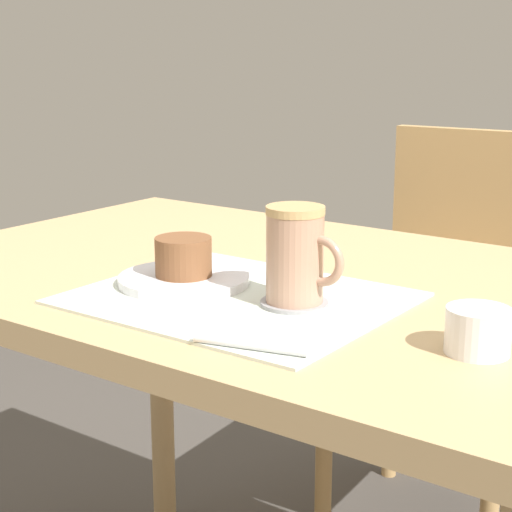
{
  "coord_description": "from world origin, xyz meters",
  "views": [
    {
      "loc": [
        0.69,
        -0.97,
        1.05
      ],
      "look_at": [
        0.05,
        -0.09,
        0.78
      ],
      "focal_mm": 60.0,
      "sensor_mm": 36.0,
      "label": 1
    }
  ],
  "objects_px": {
    "wooden_chair": "(453,310)",
    "sugar_bowl": "(478,331)",
    "pastry_plate": "(184,280)",
    "dining_table": "(266,331)",
    "coffee_mug": "(297,255)",
    "pastry": "(183,257)"
  },
  "relations": [
    {
      "from": "wooden_chair",
      "to": "sugar_bowl",
      "type": "xyz_separation_m",
      "value": [
        0.37,
        -0.83,
        0.26
      ]
    },
    {
      "from": "pastry_plate",
      "to": "sugar_bowl",
      "type": "bearing_deg",
      "value": -1.35
    },
    {
      "from": "sugar_bowl",
      "to": "wooden_chair",
      "type": "bearing_deg",
      "value": 114.0
    },
    {
      "from": "dining_table",
      "to": "pastry_plate",
      "type": "relative_size",
      "value": 6.14
    },
    {
      "from": "wooden_chair",
      "to": "coffee_mug",
      "type": "relative_size",
      "value": 7.19
    },
    {
      "from": "dining_table",
      "to": "coffee_mug",
      "type": "relative_size",
      "value": 9.09
    },
    {
      "from": "dining_table",
      "to": "coffee_mug",
      "type": "height_order",
      "value": "coffee_mug"
    },
    {
      "from": "dining_table",
      "to": "wooden_chair",
      "type": "height_order",
      "value": "wooden_chair"
    },
    {
      "from": "coffee_mug",
      "to": "pastry",
      "type": "bearing_deg",
      "value": -177.47
    },
    {
      "from": "dining_table",
      "to": "wooden_chair",
      "type": "bearing_deg",
      "value": 89.97
    },
    {
      "from": "wooden_chair",
      "to": "sugar_bowl",
      "type": "bearing_deg",
      "value": 110.35
    },
    {
      "from": "pastry_plate",
      "to": "coffee_mug",
      "type": "bearing_deg",
      "value": 2.53
    },
    {
      "from": "pastry_plate",
      "to": "pastry",
      "type": "distance_m",
      "value": 0.03
    },
    {
      "from": "wooden_chair",
      "to": "pastry_plate",
      "type": "xyz_separation_m",
      "value": [
        -0.05,
        -0.82,
        0.25
      ]
    },
    {
      "from": "dining_table",
      "to": "pastry",
      "type": "xyz_separation_m",
      "value": [
        -0.05,
        -0.13,
        0.13
      ]
    },
    {
      "from": "dining_table",
      "to": "coffee_mug",
      "type": "bearing_deg",
      "value": -42.44
    },
    {
      "from": "pastry_plate",
      "to": "sugar_bowl",
      "type": "xyz_separation_m",
      "value": [
        0.42,
        -0.01,
        0.02
      ]
    },
    {
      "from": "pastry",
      "to": "sugar_bowl",
      "type": "height_order",
      "value": "pastry"
    },
    {
      "from": "sugar_bowl",
      "to": "dining_table",
      "type": "bearing_deg",
      "value": 159.95
    },
    {
      "from": "dining_table",
      "to": "pastry_plate",
      "type": "distance_m",
      "value": 0.17
    },
    {
      "from": "dining_table",
      "to": "coffee_mug",
      "type": "xyz_separation_m",
      "value": [
        0.13,
        -0.12,
        0.16
      ]
    },
    {
      "from": "dining_table",
      "to": "pastry",
      "type": "distance_m",
      "value": 0.19
    }
  ]
}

